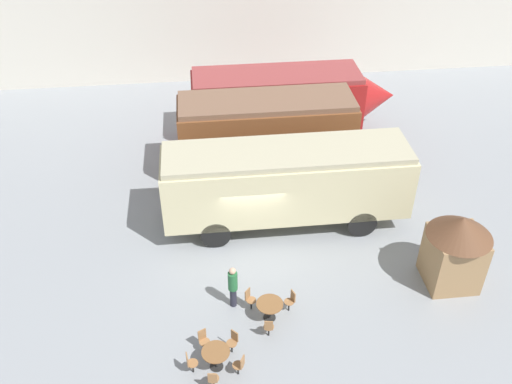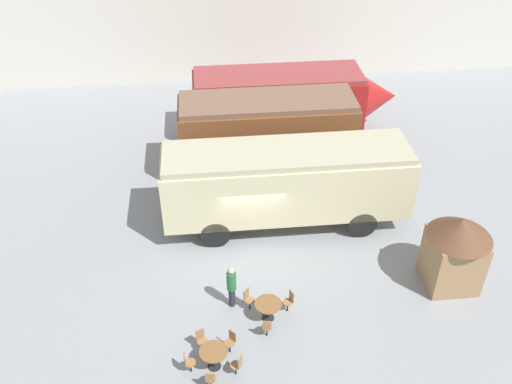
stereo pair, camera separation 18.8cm
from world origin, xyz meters
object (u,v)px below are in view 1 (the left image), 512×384
ticket_kiosk (456,247)px  passenger_coach_vintage (286,180)px  cafe_chair_0 (213,379)px  streamlined_locomotive (291,99)px  passenger_coach_wooden (266,130)px  visitor_person (233,285)px  cafe_table_mid (270,306)px  cafe_table_near (216,355)px

ticket_kiosk → passenger_coach_vintage: bearing=143.2°
passenger_coach_vintage → cafe_chair_0: size_ratio=11.43×
streamlined_locomotive → ticket_kiosk: 12.15m
passenger_coach_wooden → visitor_person: size_ratio=4.42×
passenger_coach_wooden → ticket_kiosk: size_ratio=2.64×
passenger_coach_vintage → ticket_kiosk: passenger_coach_vintage is taller
passenger_coach_wooden → cafe_table_mid: (-1.02, -9.03, -1.72)m
cafe_table_mid → cafe_chair_0: size_ratio=1.08×
cafe_table_near → cafe_chair_0: 0.83m
passenger_coach_vintage → cafe_table_mid: size_ratio=10.56×
streamlined_locomotive → passenger_coach_wooden: passenger_coach_wooden is taller
passenger_coach_vintage → cafe_table_mid: 5.62m
cafe_table_near → visitor_person: visitor_person is taller
passenger_coach_vintage → cafe_table_near: size_ratio=10.93×
cafe_table_near → visitor_person: bearing=73.7°
passenger_coach_wooden → cafe_chair_0: passenger_coach_wooden is taller
passenger_coach_vintage → cafe_table_mid: bearing=-104.4°
passenger_coach_wooden → cafe_table_mid: bearing=-96.4°
ticket_kiosk → cafe_table_near: bearing=-161.8°
streamlined_locomotive → cafe_chair_0: streamlined_locomotive is taller
passenger_coach_wooden → ticket_kiosk: bearing=-53.5°
cafe_table_near → passenger_coach_vintage: bearing=64.9°
streamlined_locomotive → ticket_kiosk: (4.15, -11.42, -0.35)m
streamlined_locomotive → cafe_table_mid: (-2.74, -12.49, -1.44)m
cafe_table_mid → ticket_kiosk: bearing=8.9°
passenger_coach_wooden → cafe_chair_0: (-3.11, -11.68, -1.79)m
streamlined_locomotive → cafe_table_near: 15.14m
passenger_coach_wooden → passenger_coach_vintage: bearing=-85.1°
cafe_table_near → cafe_chair_0: size_ratio=1.05×
ticket_kiosk → visitor_person: bearing=-177.7°
cafe_table_near → visitor_person: size_ratio=0.51×
cafe_chair_0 → passenger_coach_vintage: bearing=-14.1°
cafe_table_mid → visitor_person: (-1.21, 0.75, 0.40)m
visitor_person → cafe_chair_0: bearing=-104.7°
passenger_coach_vintage → cafe_table_mid: (-1.34, -5.22, -1.58)m
passenger_coach_vintage → visitor_person: (-2.55, -4.47, -1.18)m
passenger_coach_vintage → cafe_chair_0: bearing=-113.6°
passenger_coach_wooden → cafe_chair_0: 12.22m
cafe_table_mid → cafe_chair_0: 3.38m
cafe_chair_0 → ticket_kiosk: size_ratio=0.29×
cafe_table_mid → ticket_kiosk: ticket_kiosk is taller
passenger_coach_vintage → visitor_person: passenger_coach_vintage is taller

